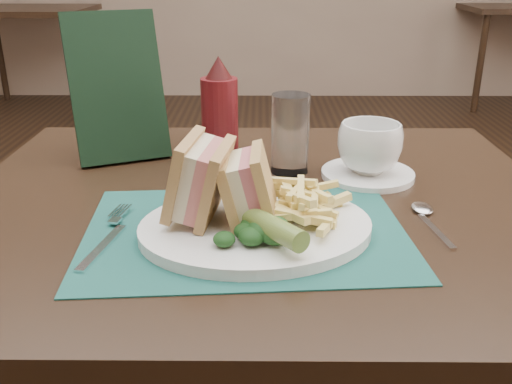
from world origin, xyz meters
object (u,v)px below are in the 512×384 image
Objects in this scene: plate at (256,228)px; sandwich_half_b at (231,185)px; ketchup_bottle at (220,113)px; placemat at (246,231)px; table_bg_left at (34,60)px; sandwich_half_a at (183,177)px; saucer at (368,174)px; coffee_cup at (370,148)px; check_presenter at (117,87)px; drinking_glass at (290,134)px.

sandwich_half_b is at bearing 151.60° from plate.
ketchup_bottle is at bearing 98.45° from sandwich_half_b.
sandwich_half_b is at bearing 169.48° from placemat.
table_bg_left is 4.04m from plate.
plate is 1.61× the size of ketchup_bottle.
sandwich_half_b is at bearing -83.06° from ketchup_bottle.
placemat is 0.28m from ketchup_bottle.
sandwich_half_a is 0.59× the size of ketchup_bottle.
plate is 0.06m from sandwich_half_b.
coffee_cup is at bearing 0.00° from saucer.
coffee_cup is at bearing -61.37° from table_bg_left.
saucer is at bearing -12.70° from ketchup_bottle.
sandwich_half_b is 0.37m from check_presenter.
sandwich_half_a is (-0.08, 0.01, 0.07)m from placemat.
table_bg_left is at bearing 90.23° from check_presenter.
coffee_cup is (0.18, 0.21, 0.04)m from plate.
plate is (1.70, -3.65, 0.38)m from table_bg_left.
sandwich_half_b is (0.06, -0.01, -0.01)m from sandwich_half_a.
check_presenter reaches higher than sandwich_half_b.
sandwich_half_a reaches higher than coffee_cup.
plate is 2.75× the size of sandwich_half_a.
table_bg_left is 4.03m from sandwich_half_b.
check_presenter is at bearing 165.33° from ketchup_bottle.
placemat is at bearing -106.42° from drinking_glass.
ketchup_bottle is (0.03, 0.25, 0.02)m from sandwich_half_a.
table_bg_left is 6.92× the size of drinking_glass.
saucer is at bearing -61.37° from table_bg_left.
coffee_cup reaches higher than table_bg_left.
ketchup_bottle is (-0.03, 0.25, 0.03)m from sandwich_half_b.
placemat is at bearing -65.19° from table_bg_left.
table_bg_left is 2.17× the size of placemat.
coffee_cup is (1.88, -3.44, 0.43)m from table_bg_left.
check_presenter is at bearing 126.86° from placemat.
check_presenter reaches higher than ketchup_bottle.
coffee_cup is 0.55× the size of ketchup_bottle.
check_presenter is (1.46, -3.34, 0.50)m from table_bg_left.
placemat is 1.38× the size of plate.
drinking_glass is at bearing 73.58° from placemat.
sandwich_half_b reaches higher than coffee_cup.
table_bg_left is 8.77× the size of coffee_cup.
ketchup_bottle reaches higher than table_bg_left.
ketchup_bottle is (-0.12, 0.03, 0.03)m from drinking_glass.
sandwich_half_b is 0.24m from drinking_glass.
sandwich_half_a reaches higher than sandwich_half_b.
plate is 0.25m from drinking_glass.
ketchup_bottle reaches higher than sandwich_half_a.
placemat is 2.23× the size of ketchup_bottle.
coffee_cup reaches higher than plate.
ketchup_bottle is at bearing 100.78° from placemat.
check_presenter is at bearing 166.46° from coffee_cup.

